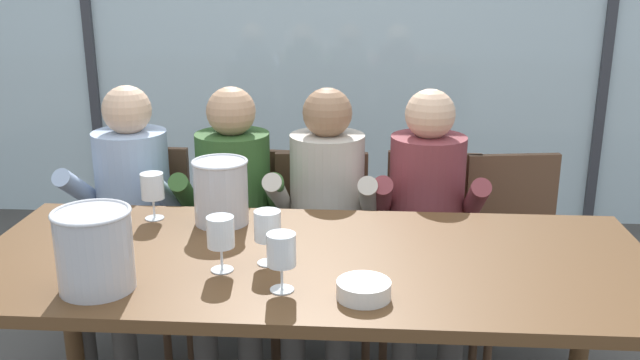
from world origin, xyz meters
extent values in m
plane|color=#4C4742|center=(0.00, 1.00, 0.00)|extent=(14.00, 14.00, 0.00)
cube|color=silver|center=(0.00, 2.49, 1.30)|extent=(7.39, 0.03, 2.60)
cube|color=#38383D|center=(-1.66, 2.47, 1.30)|extent=(0.06, 0.06, 2.60)
cube|color=#38383D|center=(1.66, 2.47, 1.30)|extent=(0.06, 0.06, 2.60)
cube|color=#477A38|center=(0.00, 6.30, 0.75)|extent=(13.39, 2.40, 1.51)
cube|color=brown|center=(0.00, 0.00, 0.75)|extent=(2.19, 0.90, 0.04)
cylinder|color=brown|center=(-0.99, 0.35, 0.37)|extent=(0.07, 0.07, 0.73)
cylinder|color=brown|center=(0.99, 0.35, 0.37)|extent=(0.07, 0.07, 0.73)
cube|color=brown|center=(-0.87, 0.80, 0.43)|extent=(0.45, 0.45, 0.03)
cube|color=brown|center=(-0.87, 1.00, 0.65)|extent=(0.42, 0.05, 0.42)
cylinder|color=brown|center=(-1.07, 0.61, 0.21)|extent=(0.04, 0.04, 0.42)
cylinder|color=brown|center=(-0.69, 0.60, 0.21)|extent=(0.04, 0.04, 0.42)
cylinder|color=brown|center=(-1.06, 0.99, 0.21)|extent=(0.04, 0.04, 0.42)
cylinder|color=brown|center=(-0.68, 0.98, 0.21)|extent=(0.04, 0.04, 0.42)
cube|color=brown|center=(-0.38, 0.79, 0.43)|extent=(0.48, 0.48, 0.03)
cube|color=brown|center=(-0.36, 0.99, 0.65)|extent=(0.42, 0.07, 0.42)
cylinder|color=brown|center=(-0.59, 0.62, 0.21)|extent=(0.04, 0.04, 0.42)
cylinder|color=brown|center=(-0.21, 0.58, 0.21)|extent=(0.04, 0.04, 0.42)
cylinder|color=brown|center=(-0.55, 1.00, 0.21)|extent=(0.04, 0.04, 0.42)
cylinder|color=brown|center=(-0.18, 0.96, 0.21)|extent=(0.04, 0.04, 0.42)
cube|color=brown|center=(-0.02, 0.75, 0.43)|extent=(0.47, 0.47, 0.03)
cube|color=brown|center=(-0.03, 0.95, 0.65)|extent=(0.42, 0.06, 0.42)
cylinder|color=brown|center=(-0.20, 0.55, 0.21)|extent=(0.04, 0.04, 0.42)
cylinder|color=brown|center=(0.18, 0.57, 0.21)|extent=(0.04, 0.04, 0.42)
cylinder|color=brown|center=(-0.22, 0.93, 0.21)|extent=(0.04, 0.04, 0.42)
cylinder|color=brown|center=(0.16, 0.95, 0.21)|extent=(0.04, 0.04, 0.42)
cube|color=brown|center=(0.46, 0.79, 0.43)|extent=(0.47, 0.47, 0.03)
cube|color=brown|center=(0.47, 0.99, 0.65)|extent=(0.42, 0.07, 0.42)
cylinder|color=brown|center=(0.25, 0.62, 0.21)|extent=(0.04, 0.04, 0.42)
cylinder|color=brown|center=(0.63, 0.59, 0.21)|extent=(0.04, 0.04, 0.42)
cylinder|color=brown|center=(0.28, 1.00, 0.21)|extent=(0.04, 0.04, 0.42)
cylinder|color=brown|center=(0.66, 0.97, 0.21)|extent=(0.04, 0.04, 0.42)
cube|color=brown|center=(0.85, 0.78, 0.43)|extent=(0.50, 0.50, 0.03)
cube|color=brown|center=(0.83, 0.98, 0.65)|extent=(0.42, 0.10, 0.42)
cylinder|color=brown|center=(0.69, 0.57, 0.21)|extent=(0.04, 0.04, 0.42)
cylinder|color=brown|center=(1.07, 0.62, 0.21)|extent=(0.04, 0.04, 0.42)
cylinder|color=brown|center=(0.64, 0.95, 0.21)|extent=(0.04, 0.04, 0.42)
cylinder|color=brown|center=(1.01, 1.00, 0.21)|extent=(0.04, 0.04, 0.42)
cylinder|color=#9EB2D1|center=(-0.86, 0.80, 0.72)|extent=(0.35, 0.35, 0.52)
sphere|color=#DBAD89|center=(-0.86, 0.80, 1.08)|extent=(0.21, 0.21, 0.21)
cube|color=#47423D|center=(-0.96, 0.61, 0.46)|extent=(0.16, 0.41, 0.13)
cube|color=#47423D|center=(-0.78, 0.59, 0.46)|extent=(0.16, 0.41, 0.13)
cylinder|color=#47423D|center=(-0.98, 0.41, 0.22)|extent=(0.10, 0.10, 0.44)
cylinder|color=#47423D|center=(-0.80, 0.40, 0.22)|extent=(0.10, 0.10, 0.44)
cylinder|color=#9EB2D1|center=(-1.06, 0.70, 0.75)|extent=(0.11, 0.33, 0.26)
cylinder|color=#9EB2D1|center=(-0.68, 0.67, 0.75)|extent=(0.11, 0.33, 0.26)
cylinder|color=#2D5123|center=(-0.41, 0.80, 0.72)|extent=(0.34, 0.34, 0.52)
sphere|color=tan|center=(-0.41, 0.80, 1.08)|extent=(0.21, 0.21, 0.21)
cube|color=#47423D|center=(-0.48, 0.60, 0.46)|extent=(0.16, 0.41, 0.13)
cube|color=#47423D|center=(-0.30, 0.61, 0.46)|extent=(0.16, 0.41, 0.13)
cylinder|color=#47423D|center=(-0.47, 0.40, 0.22)|extent=(0.10, 0.10, 0.44)
cylinder|color=#47423D|center=(-0.29, 0.41, 0.22)|extent=(0.10, 0.10, 0.44)
cylinder|color=#2D5123|center=(-0.59, 0.67, 0.75)|extent=(0.10, 0.33, 0.26)
cylinder|color=#2D5123|center=(-0.21, 0.70, 0.75)|extent=(0.10, 0.33, 0.26)
cylinder|color=#B7AD9E|center=(0.00, 0.80, 0.72)|extent=(0.34, 0.34, 0.52)
sphere|color=#936B4C|center=(0.00, 0.80, 1.08)|extent=(0.21, 0.21, 0.21)
cube|color=#47423D|center=(-0.10, 0.61, 0.46)|extent=(0.15, 0.41, 0.13)
cube|color=#47423D|center=(0.08, 0.60, 0.46)|extent=(0.15, 0.41, 0.13)
cylinder|color=#47423D|center=(-0.11, 0.41, 0.22)|extent=(0.10, 0.10, 0.44)
cylinder|color=#47423D|center=(0.07, 0.40, 0.22)|extent=(0.10, 0.10, 0.44)
cylinder|color=#B7AD9E|center=(-0.20, 0.69, 0.75)|extent=(0.10, 0.33, 0.26)
cylinder|color=#B7AD9E|center=(0.18, 0.67, 0.75)|extent=(0.10, 0.33, 0.26)
cylinder|color=brown|center=(0.43, 0.80, 0.72)|extent=(0.32, 0.32, 0.52)
sphere|color=#DBAD89|center=(0.43, 0.80, 1.08)|extent=(0.21, 0.21, 0.21)
cube|color=#47423D|center=(0.33, 0.60, 0.46)|extent=(0.14, 0.40, 0.13)
cube|color=#47423D|center=(0.51, 0.60, 0.46)|extent=(0.14, 0.40, 0.13)
cylinder|color=#47423D|center=(0.33, 0.40, 0.22)|extent=(0.10, 0.10, 0.44)
cylinder|color=#47423D|center=(0.51, 0.40, 0.22)|extent=(0.10, 0.10, 0.44)
cylinder|color=brown|center=(0.24, 0.68, 0.75)|extent=(0.08, 0.33, 0.26)
cylinder|color=brown|center=(0.62, 0.68, 0.75)|extent=(0.08, 0.33, 0.26)
cylinder|color=#B7B7BC|center=(-0.60, -0.27, 0.89)|extent=(0.22, 0.22, 0.23)
torus|color=silver|center=(-0.60, -0.27, 1.01)|extent=(0.22, 0.22, 0.01)
cylinder|color=#B7B7BC|center=(-0.35, 0.29, 0.89)|extent=(0.19, 0.19, 0.23)
torus|color=silver|center=(-0.35, 0.29, 1.00)|extent=(0.20, 0.20, 0.01)
cylinder|color=silver|center=(0.17, -0.28, 0.80)|extent=(0.15, 0.15, 0.05)
cylinder|color=silver|center=(-0.07, -0.25, 0.77)|extent=(0.07, 0.07, 0.00)
cylinder|color=silver|center=(-0.07, -0.25, 0.81)|extent=(0.01, 0.01, 0.07)
cylinder|color=silver|center=(-0.07, -0.25, 0.90)|extent=(0.08, 0.08, 0.09)
cylinder|color=silver|center=(-0.61, 0.31, 0.77)|extent=(0.07, 0.07, 0.00)
cylinder|color=silver|center=(-0.61, 0.31, 0.81)|extent=(0.01, 0.01, 0.07)
cylinder|color=silver|center=(-0.61, 0.31, 0.90)|extent=(0.08, 0.08, 0.09)
cylinder|color=#E0D184|center=(-0.61, 0.31, 0.87)|extent=(0.07, 0.07, 0.04)
cylinder|color=silver|center=(-0.13, -0.06, 0.77)|extent=(0.07, 0.07, 0.00)
cylinder|color=silver|center=(-0.13, -0.06, 0.81)|extent=(0.01, 0.01, 0.07)
cylinder|color=silver|center=(-0.13, -0.06, 0.90)|extent=(0.08, 0.08, 0.09)
cylinder|color=#560C1E|center=(-0.13, -0.06, 0.87)|extent=(0.07, 0.07, 0.04)
cylinder|color=silver|center=(-0.27, -0.12, 0.77)|extent=(0.07, 0.07, 0.00)
cylinder|color=silver|center=(-0.27, -0.12, 0.81)|extent=(0.01, 0.01, 0.07)
cylinder|color=silver|center=(-0.27, -0.12, 0.90)|extent=(0.08, 0.08, 0.09)
cylinder|color=maroon|center=(-0.27, -0.12, 0.87)|extent=(0.07, 0.07, 0.04)
camera|label=1|loc=(0.16, -2.06, 1.67)|focal=39.20mm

